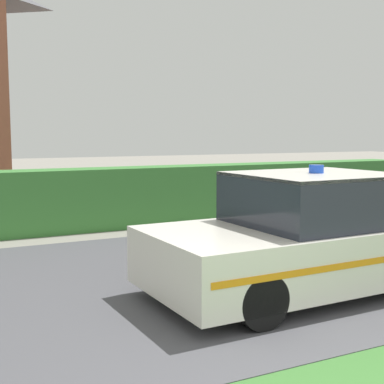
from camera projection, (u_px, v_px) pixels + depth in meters
The scene contains 4 objects.
road_strip at pixel (154, 280), 7.05m from camera, with size 28.00×5.92×0.01m, color #4C4C51.
garden_hedge at pixel (140, 196), 11.27m from camera, with size 14.06×0.83×1.23m, color #3D7F38.
police_car at pixel (305, 236), 6.53m from camera, with size 3.86×1.94×1.55m.
wheelie_bin at pixel (236, 187), 13.42m from camera, with size 0.70×0.64×1.16m.
Camera 1 is at (-2.66, -2.17, 1.95)m, focal length 50.00 mm.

